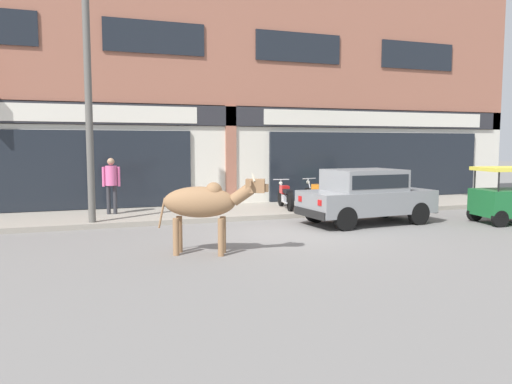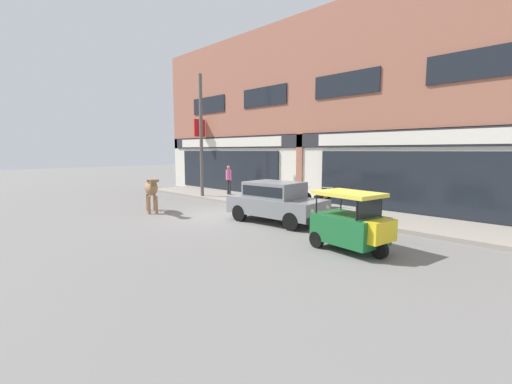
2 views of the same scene
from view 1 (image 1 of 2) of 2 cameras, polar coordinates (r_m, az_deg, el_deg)
ground_plane at (r=12.01m, az=4.25°, el=-4.74°), size 90.00×90.00×0.00m
sidewalk at (r=15.41m, az=-1.30°, el=-2.19°), size 19.00×2.99×0.14m
shop_building at (r=17.08m, az=-3.23°, el=12.82°), size 23.00×1.40×9.05m
cow at (r=9.64m, az=-5.90°, el=-1.24°), size 2.01×1.14×1.61m
car_0 at (r=13.64m, az=12.41°, el=-0.17°), size 3.70×1.86×1.46m
auto_rickshaw at (r=15.07m, az=27.18°, el=-0.71°), size 2.08×1.40×1.52m
motorcycle_0 at (r=15.48m, az=3.38°, el=-0.47°), size 0.60×1.80×0.88m
motorcycle_1 at (r=16.10m, az=7.37°, el=-0.28°), size 0.61×1.79×0.88m
pedestrian at (r=14.76m, az=-16.21°, el=1.36°), size 0.50×0.32×1.60m
utility_pole at (r=13.37m, az=-18.61°, el=10.37°), size 0.18×0.18×6.39m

